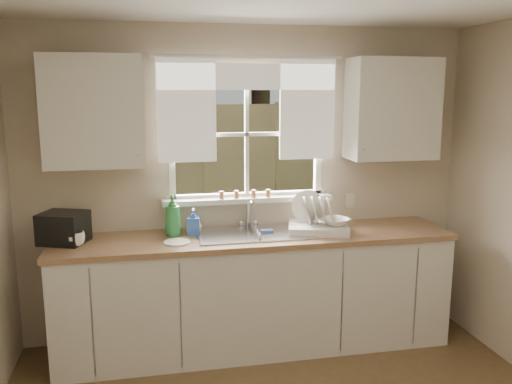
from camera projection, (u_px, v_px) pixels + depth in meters
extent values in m
cube|color=beige|center=(248.00, 264.00, 4.51)|extent=(3.60, 0.02, 1.15)
cube|color=beige|center=(247.00, 47.00, 4.18)|extent=(3.60, 0.02, 0.35)
cube|color=beige|center=(91.00, 137.00, 4.07)|extent=(1.20, 0.02, 1.00)
cube|color=beige|center=(387.00, 132.00, 4.55)|extent=(1.20, 0.02, 1.00)
cube|color=white|center=(247.00, 196.00, 4.42)|extent=(1.30, 0.06, 0.05)
cube|color=white|center=(246.00, 70.00, 4.23)|extent=(1.30, 0.06, 0.05)
cube|color=white|center=(171.00, 136.00, 4.21)|extent=(0.05, 0.06, 1.05)
cube|color=white|center=(318.00, 133.00, 4.45)|extent=(0.05, 0.06, 1.05)
cube|color=white|center=(247.00, 134.00, 4.33)|extent=(0.03, 0.04, 1.00)
cube|color=white|center=(247.00, 134.00, 4.33)|extent=(1.20, 0.04, 0.03)
cube|color=white|center=(248.00, 199.00, 4.37)|extent=(1.38, 0.14, 0.04)
cylinder|color=white|center=(248.00, 57.00, 4.14)|extent=(1.50, 0.02, 0.02)
cube|color=white|center=(186.00, 110.00, 4.13)|extent=(0.45, 0.02, 0.80)
cube|color=white|center=(307.00, 109.00, 4.32)|extent=(0.45, 0.02, 0.80)
cube|color=white|center=(248.00, 77.00, 4.17)|extent=(1.40, 0.02, 0.20)
cube|color=silver|center=(255.00, 294.00, 4.23)|extent=(3.00, 0.62, 0.87)
cube|color=#966F4B|center=(255.00, 237.00, 4.14)|extent=(3.04, 0.65, 0.04)
cube|color=silver|center=(94.00, 111.00, 3.87)|extent=(0.70, 0.33, 0.80)
cube|color=silver|center=(392.00, 109.00, 4.33)|extent=(0.70, 0.33, 0.80)
cube|color=beige|center=(350.00, 200.00, 4.58)|extent=(0.08, 0.01, 0.12)
cylinder|color=brown|center=(222.00, 195.00, 4.29)|extent=(0.04, 0.04, 0.06)
cylinder|color=brown|center=(236.00, 194.00, 4.32)|extent=(0.04, 0.04, 0.06)
cylinder|color=brown|center=(254.00, 194.00, 4.35)|extent=(0.04, 0.04, 0.06)
cylinder|color=brown|center=(268.00, 193.00, 4.37)|extent=(0.04, 0.04, 0.06)
cube|color=#335421|center=(194.00, 207.00, 9.43)|extent=(20.00, 10.00, 0.02)
cube|color=olive|center=(206.00, 172.00, 7.33)|extent=(8.00, 0.10, 1.80)
cube|color=maroon|center=(123.00, 136.00, 10.43)|extent=(3.00, 3.00, 2.20)
cube|color=black|center=(120.00, 70.00, 10.19)|extent=(3.20, 3.20, 0.30)
cylinder|color=#423021|center=(261.00, 110.00, 10.36)|extent=(0.36, 0.36, 3.20)
cube|color=#B7B7BC|center=(254.00, 244.00, 4.18)|extent=(0.84, 0.46, 0.18)
cube|color=#B7B7BC|center=(254.00, 233.00, 4.17)|extent=(0.88, 0.50, 0.01)
cube|color=#B7B7BC|center=(254.00, 236.00, 4.17)|extent=(0.02, 0.41, 0.14)
cylinder|color=silver|center=(248.00, 213.00, 4.39)|extent=(0.03, 0.03, 0.22)
cylinder|color=silver|center=(250.00, 201.00, 4.29)|extent=(0.02, 0.18, 0.02)
sphere|color=silver|center=(241.00, 223.00, 4.39)|extent=(0.05, 0.05, 0.05)
sphere|color=silver|center=(256.00, 222.00, 4.42)|extent=(0.05, 0.05, 0.05)
cube|color=white|center=(318.00, 228.00, 4.22)|extent=(0.53, 0.45, 0.06)
cylinder|color=white|center=(308.00, 206.00, 4.30)|extent=(0.27, 0.14, 0.25)
cylinder|color=white|center=(307.00, 210.00, 4.20)|extent=(0.12, 0.23, 0.22)
cylinder|color=white|center=(315.00, 210.00, 4.20)|extent=(0.12, 0.23, 0.22)
cylinder|color=white|center=(322.00, 211.00, 4.19)|extent=(0.12, 0.23, 0.22)
cylinder|color=white|center=(330.00, 211.00, 4.19)|extent=(0.12, 0.23, 0.22)
imported|color=white|center=(336.00, 222.00, 4.19)|extent=(0.28, 0.28, 0.05)
imported|color=green|center=(173.00, 215.00, 4.09)|extent=(0.13, 0.13, 0.32)
imported|color=blue|center=(194.00, 222.00, 4.12)|extent=(0.11, 0.11, 0.20)
imported|color=beige|center=(193.00, 224.00, 4.15)|extent=(0.17, 0.17, 0.16)
cylinder|color=white|center=(177.00, 242.00, 3.92)|extent=(0.19, 0.19, 0.01)
imported|color=white|center=(75.00, 239.00, 3.84)|extent=(0.15, 0.15, 0.11)
cube|color=black|center=(64.00, 228.00, 3.91)|extent=(0.38, 0.36, 0.22)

